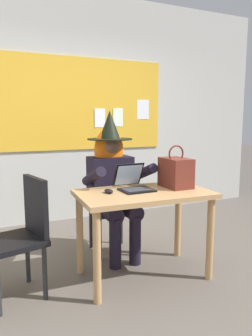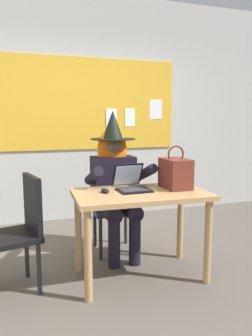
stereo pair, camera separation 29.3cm
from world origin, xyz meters
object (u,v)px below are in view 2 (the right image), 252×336
Objects in this scene: chair_spare_by_window at (20,227)px; computer_mouse at (105,191)px; desk_main at (141,206)px; chair_at_desk at (112,201)px; laptop at (131,184)px; person_costumed at (115,176)px; handbag at (175,173)px.

computer_mouse is at bearing 162.47° from chair_spare_by_window.
desk_main is 1.24× the size of chair_at_desk.
desk_main is at bearing -70.67° from laptop.
person_costumed is at bearing 57.47° from computer_mouse.
chair_at_desk is 2.41× the size of handbag.
desk_main is 3.35× the size of laptop.
computer_mouse is at bearing -170.47° from laptop.
desk_main is 3.00× the size of handbag.
chair_spare_by_window is (-0.92, -0.56, 0.00)m from chair_at_desk.
person_costumed is 3.79× the size of handbag.
person_costumed reaches higher than laptop.
handbag is at bearing 163.55° from chair_spare_by_window.
person_costumed is 1.05m from chair_spare_by_window.
person_costumed is 0.54m from computer_mouse.
handbag reaches higher than chair_at_desk.
chair_at_desk is 0.70m from computer_mouse.
chair_at_desk is 0.64× the size of person_costumed.
chair_spare_by_window is (-1.32, 0.06, -0.37)m from handbag.
chair_spare_by_window is (-0.93, -0.00, -0.28)m from laptop.
desk_main is 0.43m from handbag.
chair_at_desk is at bearing 177.82° from person_costumed.
chair_spare_by_window is (-0.68, 0.05, -0.25)m from computer_mouse.
handbag reaches higher than computer_mouse.
person_costumed is 1.57× the size of chair_spare_by_window.
handbag is (0.34, 0.05, 0.25)m from desk_main.
chair_spare_by_window is (-0.97, 0.11, -0.11)m from desk_main.
chair_spare_by_window is at bearing 178.99° from laptop.
chair_at_desk is at bearing 90.24° from laptop.
laptop is (0.01, -0.56, 0.28)m from chair_at_desk.
computer_mouse is (-0.24, -0.61, 0.25)m from chair_at_desk.
person_costumed is 0.65m from handbag.
laptop is at bearing 3.25° from computer_mouse.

